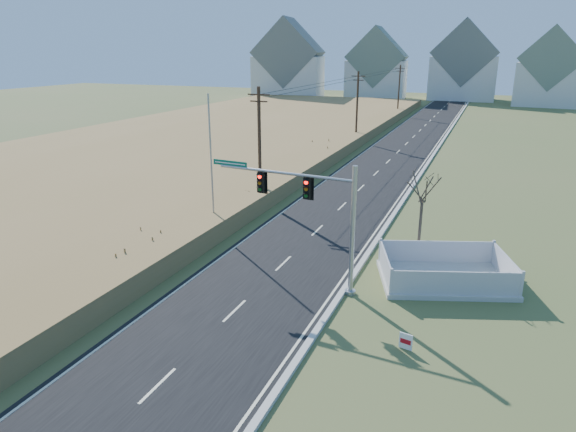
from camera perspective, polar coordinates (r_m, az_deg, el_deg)
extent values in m
plane|color=#4E5D2D|center=(26.00, -3.90, -8.63)|extent=(260.00, 260.00, 0.00)
cube|color=black|center=(72.54, 13.56, 8.33)|extent=(8.00, 180.00, 0.06)
cube|color=#B2AFA8|center=(72.06, 16.85, 8.05)|extent=(0.30, 180.00, 0.18)
cube|color=olive|center=(70.69, -7.54, 8.94)|extent=(38.00, 110.00, 1.30)
cylinder|color=#422D1E|center=(40.22, -3.18, 7.77)|extent=(0.26, 0.26, 9.00)
cube|color=#422D1E|center=(39.71, -3.28, 13.32)|extent=(1.80, 0.10, 0.10)
cube|color=#422D1E|center=(39.75, -3.27, 12.60)|extent=(1.40, 0.10, 0.10)
cylinder|color=#422D1E|center=(68.33, 7.68, 11.88)|extent=(0.26, 0.26, 9.00)
cube|color=#422D1E|center=(68.04, 7.82, 15.15)|extent=(1.80, 0.10, 0.10)
cube|color=#422D1E|center=(68.06, 7.80, 14.73)|extent=(1.40, 0.10, 0.10)
cylinder|color=#422D1E|center=(97.58, 12.22, 13.45)|extent=(0.26, 0.26, 9.00)
cube|color=#422D1E|center=(97.37, 12.37, 15.73)|extent=(1.80, 0.10, 0.10)
cube|color=#422D1E|center=(97.39, 12.35, 15.44)|extent=(1.40, 0.10, 0.10)
cube|color=silver|center=(130.30, 0.06, 15.12)|extent=(17.38, 13.12, 10.00)
cube|color=slate|center=(130.14, 0.06, 17.71)|extent=(17.69, 13.38, 16.29)
cube|color=silver|center=(132.12, 9.76, 14.69)|extent=(14.66, 10.95, 9.00)
cube|color=slate|center=(131.93, 9.89, 17.03)|extent=(14.93, 11.17, 14.26)
cube|color=silver|center=(133.29, 18.84, 14.26)|extent=(15.00, 10.00, 10.00)
cube|color=slate|center=(133.12, 19.11, 16.78)|extent=(15.27, 10.20, 15.27)
cube|color=silver|center=(125.45, 26.97, 12.89)|extent=(13.87, 10.31, 9.00)
cube|color=slate|center=(125.26, 27.33, 15.33)|extent=(14.12, 10.51, 13.24)
cylinder|color=#9EA0A5|center=(26.10, 6.91, -8.38)|extent=(0.56, 0.56, 0.19)
cylinder|color=#9EA0A5|center=(24.86, 7.18, -1.81)|extent=(0.24, 0.24, 6.53)
cylinder|color=#9EA0A5|center=(25.59, -0.48, 4.79)|extent=(7.45, 0.84, 0.15)
cube|color=black|center=(25.18, 2.16, 3.09)|extent=(0.36, 0.31, 1.05)
cube|color=black|center=(26.35, -3.00, 3.76)|extent=(0.36, 0.31, 1.05)
cube|color=#055C43|center=(27.13, -6.46, 5.85)|extent=(2.05, 0.23, 0.28)
cube|color=#B7B5AD|center=(28.38, 16.94, -6.75)|extent=(7.63, 6.35, 0.25)
cube|color=#BBBBC0|center=(26.26, 18.14, -7.15)|extent=(5.91, 2.12, 1.25)
cube|color=#BBBBC0|center=(29.95, 16.14, -3.80)|extent=(5.91, 2.12, 1.25)
cube|color=#BBBBC0|center=(27.47, 10.75, -5.39)|extent=(1.44, 3.95, 1.25)
cube|color=#BBBBC0|center=(29.03, 23.06, -5.28)|extent=(1.44, 3.95, 1.25)
cube|color=white|center=(21.94, 12.95, -13.41)|extent=(0.56, 0.18, 0.70)
cube|color=#AC0B15|center=(21.91, 12.92, -13.45)|extent=(0.44, 0.12, 0.20)
cylinder|color=#B7B5AD|center=(34.92, -8.19, -1.48)|extent=(0.41, 0.41, 0.18)
cylinder|color=#9EA0A5|center=(33.72, -8.52, 5.64)|extent=(0.11, 0.11, 9.04)
cylinder|color=#4C3F33|center=(30.02, 14.41, -1.62)|extent=(0.17, 0.17, 3.69)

